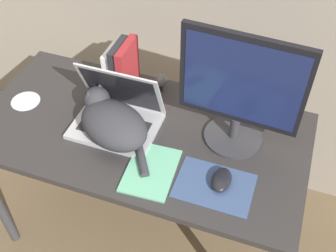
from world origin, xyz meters
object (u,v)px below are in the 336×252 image
Objects in this scene: laptop at (117,115)px; cd_disc at (26,101)px; book_row at (121,67)px; notepad at (151,170)px; cat at (112,122)px; external_monitor at (240,90)px; webcam at (161,81)px; computer_mouse at (221,180)px.

cd_disc is (-0.42, -0.01, -0.05)m from laptop.
book_row is 0.49m from notepad.
laptop reaches higher than cat.
external_monitor is 1.87× the size of notepad.
external_monitor is (0.44, 0.08, 0.19)m from laptop.
notepad is 3.03× the size of webcam.
external_monitor is 0.90m from cd_disc.
external_monitor is 0.42m from notepad.
webcam is 0.67× the size of cd_disc.
book_row is at bearing 145.64° from computer_mouse.
webcam is at bearing 154.52° from external_monitor.
cat is at bearing -6.96° from cd_disc.
laptop is at bearing 138.97° from notepad.
computer_mouse reaches higher than notepad.
notepad is (-0.24, -0.26, -0.23)m from external_monitor.
book_row reaches higher than cd_disc.
book_row reaches higher than webcam.
book_row reaches higher than computer_mouse.
laptop is at bearing -110.02° from webcam.
cat is 0.80× the size of external_monitor.
laptop is 2.72× the size of cd_disc.
cat is 0.24m from notepad.
cat is 1.49× the size of notepad.
external_monitor is 0.44m from webcam.
laptop is 0.48m from computer_mouse.
external_monitor is 4.29× the size of computer_mouse.
computer_mouse is 1.32× the size of webcam.
laptop is at bearing 98.04° from cat.
cat is 0.32m from webcam.
cd_disc is at bearing -174.25° from external_monitor.
external_monitor is 3.83× the size of cd_disc.
notepad is 0.44m from webcam.
cat reaches higher than webcam.
external_monitor reaches higher than cd_disc.
cat is at bearing -104.63° from webcam.
cat is at bearing -81.96° from laptop.
book_row reaches higher than cat.
cd_disc is (-0.51, -0.26, -0.05)m from webcam.
laptop is 4.03× the size of webcam.
cat reaches higher than notepad.
computer_mouse is at bearing -34.36° from book_row.
book_row is at bearing 165.18° from external_monitor.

